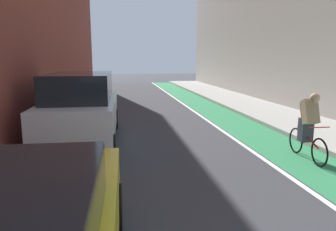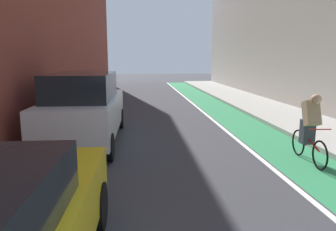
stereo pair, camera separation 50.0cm
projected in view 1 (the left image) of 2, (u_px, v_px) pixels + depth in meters
name	position (u px, v px, depth m)	size (l,w,h in m)	color
ground_plane	(157.00, 119.00, 12.65)	(75.53, 75.53, 0.00)	#38383D
bike_lane_paint	(210.00, 109.00, 15.02)	(1.60, 34.33, 0.00)	#2D8451
lane_divider_stripe	(192.00, 110.00, 14.88)	(0.12, 34.33, 0.00)	white
sidewalk_right	(254.00, 107.00, 15.34)	(2.75, 34.33, 0.14)	#A8A59E
parked_suv_white	(82.00, 108.00, 8.76)	(1.94, 4.75, 1.98)	silver
cyclist_mid	(308.00, 124.00, 7.44)	(0.48, 1.69, 1.60)	black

